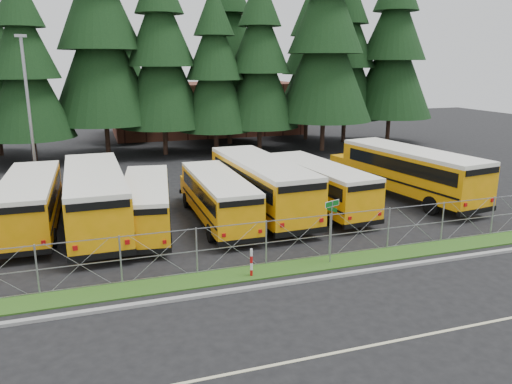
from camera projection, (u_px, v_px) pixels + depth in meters
ground at (279, 254)px, 22.66m from camera, size 120.00×120.00×0.00m
curb at (307, 280)px, 19.80m from camera, size 50.00×0.25×0.12m
grass_verge at (294, 267)px, 21.09m from camera, size 50.00×1.40×0.06m
road_lane_line at (373, 345)px, 15.32m from camera, size 50.00×0.12×0.01m
chainlink_fence at (288, 240)px, 21.49m from camera, size 44.00×0.10×2.00m
brick_building at (207, 108)px, 60.45m from camera, size 22.00×10.00×6.00m
bus_1 at (32, 204)px, 25.52m from camera, size 2.69×10.84×2.83m
bus_2 at (95, 200)px, 25.64m from camera, size 3.10×12.18×3.18m
bus_3 at (147, 205)px, 25.69m from camera, size 3.70×10.16×2.60m
bus_4 at (217, 199)px, 26.81m from camera, size 2.39×10.10×2.65m
bus_5 at (259, 186)px, 28.45m from camera, size 3.45×12.18×3.16m
bus_6 at (316, 186)px, 29.22m from camera, size 3.45×10.74×2.77m
bus_east at (406, 173)px, 31.63m from camera, size 4.63×12.49×3.20m
street_sign at (332, 218)px, 21.09m from camera, size 0.79×0.52×2.81m
striped_bollard at (251, 263)px, 20.08m from camera, size 0.11×0.11×1.20m
light_standard at (29, 108)px, 32.59m from camera, size 0.70×0.35×10.14m
conifer_2 at (25, 69)px, 40.23m from camera, size 7.15×7.15×15.81m
conifer_3 at (100, 38)px, 43.61m from camera, size 9.49×9.49×20.98m
conifer_4 at (161, 57)px, 44.78m from camera, size 8.07×8.07×17.85m
conifer_5 at (215, 71)px, 45.44m from camera, size 6.89×6.89×15.24m
conifer_6 at (260, 64)px, 46.39m from camera, size 7.46×7.46×16.49m
conifer_7 at (325, 43)px, 46.59m from camera, size 9.21×9.21×20.36m
conifer_8 at (347, 60)px, 52.23m from camera, size 7.87×7.87×17.39m
conifer_9 at (393, 51)px, 51.45m from camera, size 8.64×8.64×19.10m
conifer_11 at (122, 75)px, 52.37m from camera, size 6.49×6.49×14.35m
conifer_12 at (229, 53)px, 50.97m from camera, size 8.45×8.45×18.69m
conifer_13 at (307, 67)px, 54.38m from camera, size 7.16×7.16×15.83m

